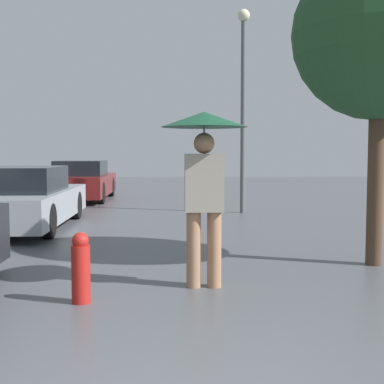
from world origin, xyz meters
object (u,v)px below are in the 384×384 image
at_px(parked_car_farthest, 82,181).
at_px(tree, 379,34).
at_px(fire_hydrant, 81,268).
at_px(pedestrian, 204,157).
at_px(street_lamp, 243,89).
at_px(parked_car_middle, 22,199).

height_order(parked_car_farthest, tree, tree).
relative_size(tree, fire_hydrant, 5.87).
distance_m(pedestrian, fire_hydrant, 1.75).
xyz_separation_m(pedestrian, fire_hydrant, (-1.25, -0.57, -1.09)).
height_order(street_lamp, fire_hydrant, street_lamp).
relative_size(parked_car_middle, parked_car_farthest, 1.03).
distance_m(tree, street_lamp, 6.23).
distance_m(street_lamp, fire_hydrant, 8.68).
bearing_deg(tree, street_lamp, 98.32).
relative_size(parked_car_middle, fire_hydrant, 6.30).
xyz_separation_m(pedestrian, street_lamp, (1.42, 7.24, 1.59)).
bearing_deg(tree, parked_car_middle, 146.58).
bearing_deg(street_lamp, tree, -81.68).
bearing_deg(parked_car_farthest, tree, -61.26).
bearing_deg(fire_hydrant, pedestrian, 24.47).
distance_m(parked_car_middle, tree, 7.13).
bearing_deg(fire_hydrant, parked_car_farthest, 99.08).
bearing_deg(fire_hydrant, street_lamp, 71.10).
xyz_separation_m(pedestrian, tree, (2.32, 1.08, 1.56)).
bearing_deg(parked_car_farthest, parked_car_middle, -91.61).
distance_m(tree, fire_hydrant, 4.75).
distance_m(parked_car_farthest, fire_hydrant, 11.67).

